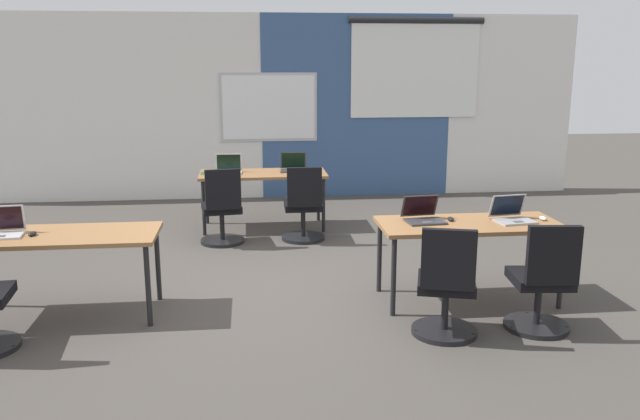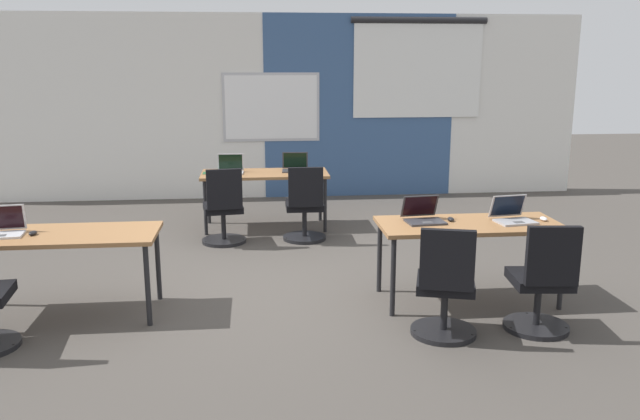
{
  "view_description": "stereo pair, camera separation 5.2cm",
  "coord_description": "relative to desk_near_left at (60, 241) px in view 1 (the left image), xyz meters",
  "views": [
    {
      "loc": [
        -0.18,
        -6.02,
        2.13
      ],
      "look_at": [
        0.46,
        -0.27,
        0.79
      ],
      "focal_mm": 36.71,
      "sensor_mm": 36.0,
      "label": 1
    },
    {
      "loc": [
        -0.12,
        -6.02,
        2.13
      ],
      "look_at": [
        0.46,
        -0.27,
        0.79
      ],
      "focal_mm": 36.71,
      "sensor_mm": 36.0,
      "label": 2
    }
  ],
  "objects": [
    {
      "name": "ground_plane",
      "position": [
        1.75,
        0.6,
        -0.66
      ],
      "size": [
        24.0,
        24.0,
        0.0
      ],
      "color": "#47423D"
    },
    {
      "name": "back_wall_assembly",
      "position": [
        1.81,
        4.8,
        0.75
      ],
      "size": [
        10.0,
        0.27,
        2.8
      ],
      "color": "silver",
      "rests_on": "ground"
    },
    {
      "name": "desk_near_left",
      "position": [
        0.0,
        0.0,
        0.0
      ],
      "size": [
        1.6,
        0.7,
        0.72
      ],
      "color": "olive",
      "rests_on": "ground"
    },
    {
      "name": "desk_near_right",
      "position": [
        3.5,
        0.0,
        0.0
      ],
      "size": [
        1.6,
        0.7,
        0.72
      ],
      "color": "olive",
      "rests_on": "ground"
    },
    {
      "name": "desk_far_center",
      "position": [
        1.75,
        2.8,
        0.0
      ],
      "size": [
        1.6,
        0.7,
        0.72
      ],
      "color": "olive",
      "rests_on": "ground"
    },
    {
      "name": "laptop_near_right_end",
      "position": [
        3.9,
        0.01,
        0.11
      ],
      "size": [
        0.37,
        0.35,
        0.23
      ],
      "rotation": [
        0.0,
        0.0,
        0.15
      ],
      "color": "#9E9EA3",
      "rests_on": "desk_near_right"
    },
    {
      "name": "mouse_near_right_end",
      "position": [
        4.18,
        0.01,
        0.08
      ],
      "size": [
        0.06,
        0.1,
        0.03
      ],
      "color": "silver",
      "rests_on": "desk_near_right"
    },
    {
      "name": "chair_near_right_end",
      "position": [
        3.85,
        -0.76,
        -0.28
      ],
      "size": [
        0.52,
        0.56,
        0.92
      ],
      "rotation": [
        0.0,
        0.0,
        3.04
      ],
      "color": "black",
      "rests_on": "ground"
    },
    {
      "name": "laptop_near_right_inner",
      "position": [
        3.11,
        0.09,
        0.11
      ],
      "size": [
        0.36,
        0.35,
        0.22
      ],
      "rotation": [
        0.0,
        0.0,
        0.1
      ],
      "color": "#333338",
      "rests_on": "desk_near_right"
    },
    {
      "name": "mouse_near_right_inner",
      "position": [
        3.35,
        0.08,
        0.08
      ],
      "size": [
        0.07,
        0.11,
        0.03
      ],
      "color": "black",
      "rests_on": "desk_near_right"
    },
    {
      "name": "chair_near_right_inner",
      "position": [
        3.07,
        -0.78,
        -0.28
      ],
      "size": [
        0.54,
        0.6,
        0.92
      ],
      "rotation": [
        0.0,
        0.0,
        2.87
      ],
      "color": "black",
      "rests_on": "ground"
    },
    {
      "name": "laptop_far_right",
      "position": [
        2.14,
        2.89,
        0.11
      ],
      "size": [
        0.35,
        0.3,
        0.23
      ],
      "rotation": [
        0.0,
        0.0,
        -0.06
      ],
      "color": "#333338",
      "rests_on": "desk_far_center"
    },
    {
      "name": "mouse_far_right",
      "position": [
        2.36,
        2.84,
        0.08
      ],
      "size": [
        0.06,
        0.1,
        0.03
      ],
      "color": "silver",
      "rests_on": "desk_far_center"
    },
    {
      "name": "chair_far_right",
      "position": [
        2.21,
        2.11,
        -0.28
      ],
      "size": [
        0.52,
        0.54,
        0.92
      ],
      "rotation": [
        0.0,
        0.0,
        3.13
      ],
      "color": "black",
      "rests_on": "ground"
    },
    {
      "name": "laptop_far_left",
      "position": [
        1.32,
        2.82,
        0.11
      ],
      "size": [
        0.34,
        0.28,
        0.24
      ],
      "rotation": [
        0.0,
        0.0,
        -0.04
      ],
      "color": "#B7B7BC",
      "rests_on": "desk_far_center"
    },
    {
      "name": "mousepad_far_left",
      "position": [
        1.08,
        2.83,
        0.06
      ],
      "size": [
        0.22,
        0.19,
        0.0
      ],
      "color": "#23512D",
      "rests_on": "desk_far_center"
    },
    {
      "name": "mouse_far_left",
      "position": [
        1.08,
        2.83,
        0.08
      ],
      "size": [
        0.06,
        0.1,
        0.03
      ],
      "color": "#B2B2B7",
      "rests_on": "mousepad_far_left"
    },
    {
      "name": "chair_far_left",
      "position": [
        1.25,
        2.08,
        -0.28
      ],
      "size": [
        0.52,
        0.57,
        0.92
      ],
      "rotation": [
        0.0,
        0.0,
        3.28
      ],
      "color": "black",
      "rests_on": "ground"
    },
    {
      "name": "laptop_near_left_end",
      "position": [
        -0.45,
        -0.0,
        0.11
      ],
      "size": [
        0.36,
        0.31,
        0.24
      ],
      "rotation": [
        0.0,
        0.0,
        0.11
      ],
      "color": "silver",
      "rests_on": "desk_near_left"
    },
    {
      "name": "mouse_near_left_end",
      "position": [
        -0.2,
        -0.04,
        0.08
      ],
      "size": [
        0.07,
        0.11,
        0.03
      ],
      "color": "black",
      "rests_on": "desk_near_left"
    }
  ]
}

